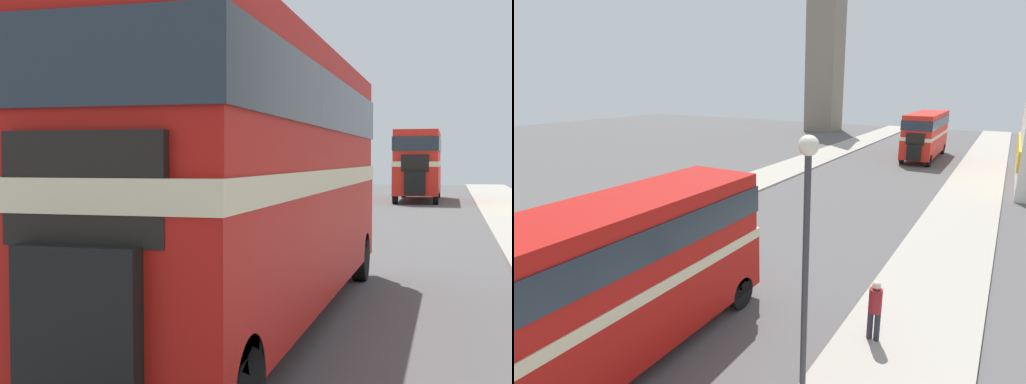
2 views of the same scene
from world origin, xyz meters
TOP-DOWN VIEW (x-y plane):
  - ground_plane at (0.00, 0.00)m, footprint 120.00×120.00m
  - double_decker_bus at (0.80, -0.59)m, footprint 2.42×10.84m
  - bus_distant at (1.74, 33.44)m, footprint 2.53×9.28m
  - car_parked_mid at (-3.71, 5.19)m, footprint 1.82×3.95m

SIDE VIEW (x-z plane):
  - ground_plane at x=0.00m, z-range 0.00..0.00m
  - car_parked_mid at x=-3.71m, z-range 0.02..1.56m
  - double_decker_bus at x=0.80m, z-range 0.39..4.54m
  - bus_distant at x=1.74m, z-range 0.39..4.57m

